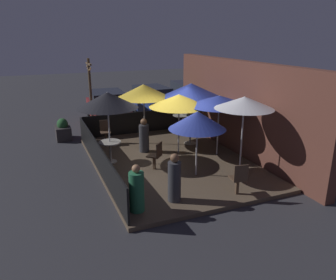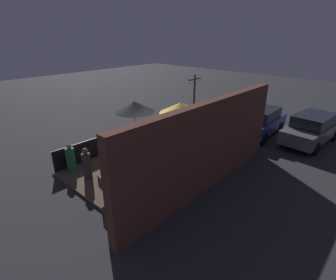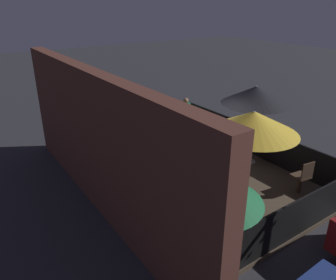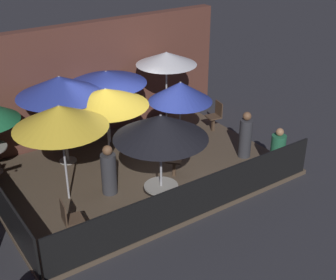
% 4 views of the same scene
% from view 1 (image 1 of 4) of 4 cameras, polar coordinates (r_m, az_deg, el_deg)
% --- Properties ---
extents(ground_plane, '(60.00, 60.00, 0.00)m').
position_cam_1_polar(ground_plane, '(11.66, 0.24, -3.93)').
color(ground_plane, '#2D2D33').
extents(patio_deck, '(7.29, 5.10, 0.12)m').
position_cam_1_polar(patio_deck, '(11.64, 0.24, -3.65)').
color(patio_deck, brown).
rests_on(patio_deck, ground_plane).
extents(building_wall, '(8.89, 0.36, 3.46)m').
position_cam_1_polar(building_wall, '(12.45, 12.19, 5.43)').
color(building_wall, brown).
rests_on(building_wall, ground_plane).
extents(fence_front, '(7.09, 0.05, 0.95)m').
position_cam_1_polar(fence_front, '(10.79, -12.13, -2.81)').
color(fence_front, black).
rests_on(fence_front, patio_deck).
extents(fence_side_left, '(0.05, 4.90, 0.95)m').
position_cam_1_polar(fence_side_left, '(14.70, -5.22, 3.09)').
color(fence_side_left, black).
rests_on(fence_side_left, patio_deck).
extents(patio_umbrella_0, '(1.80, 1.80, 2.01)m').
position_cam_1_polar(patio_umbrella_0, '(14.77, 2.66, 8.25)').
color(patio_umbrella_0, '#B2B2B7').
rests_on(patio_umbrella_0, patio_deck).
extents(patio_umbrella_1, '(2.01, 2.01, 2.43)m').
position_cam_1_polar(patio_umbrella_1, '(10.96, -10.51, 6.83)').
color(patio_umbrella_1, '#B2B2B7').
rests_on(patio_umbrella_1, patio_deck).
extents(patio_umbrella_2, '(2.26, 2.26, 2.43)m').
position_cam_1_polar(patio_umbrella_2, '(12.81, 4.05, 8.68)').
color(patio_umbrella_2, '#B2B2B7').
rests_on(patio_umbrella_2, patio_deck).
extents(patio_umbrella_3, '(2.12, 2.12, 2.39)m').
position_cam_1_polar(patio_umbrella_3, '(12.83, -4.26, 8.49)').
color(patio_umbrella_3, '#B2B2B7').
rests_on(patio_umbrella_3, patio_deck).
extents(patio_umbrella_4, '(1.75, 1.75, 2.05)m').
position_cam_1_polar(patio_umbrella_4, '(9.84, 5.14, 3.45)').
color(patio_umbrella_4, '#B2B2B7').
rests_on(patio_umbrella_4, patio_deck).
extents(patio_umbrella_5, '(1.78, 1.78, 2.47)m').
position_cam_1_polar(patio_umbrella_5, '(10.03, 13.15, 6.32)').
color(patio_umbrella_5, '#B2B2B7').
rests_on(patio_umbrella_5, patio_deck).
extents(patio_umbrella_6, '(2.16, 2.16, 2.20)m').
position_cam_1_polar(patio_umbrella_6, '(11.74, 1.93, 6.88)').
color(patio_umbrella_6, '#B2B2B7').
rests_on(patio_umbrella_6, patio_deck).
extents(patio_umbrella_7, '(2.25, 2.25, 2.18)m').
position_cam_1_polar(patio_umbrella_7, '(11.73, 8.93, 6.80)').
color(patio_umbrella_7, '#B2B2B7').
rests_on(patio_umbrella_7, patio_deck).
extents(dining_table_0, '(0.92, 0.92, 0.73)m').
position_cam_1_polar(dining_table_0, '(15.00, 2.60, 3.89)').
color(dining_table_0, '#9E998E').
rests_on(dining_table_0, patio_deck).
extents(dining_table_1, '(0.76, 0.76, 0.74)m').
position_cam_1_polar(dining_table_1, '(11.37, -10.06, -1.06)').
color(dining_table_1, '#9E998E').
rests_on(dining_table_1, patio_deck).
extents(dining_table_2, '(0.87, 0.87, 0.72)m').
position_cam_1_polar(dining_table_2, '(13.16, 3.90, 1.79)').
color(dining_table_2, '#9E998E').
rests_on(dining_table_2, patio_deck).
extents(patio_chair_0, '(0.46, 0.46, 0.93)m').
position_cam_1_polar(patio_chair_0, '(9.14, 12.23, -6.49)').
color(patio_chair_0, '#4C3828').
rests_on(patio_chair_0, patio_deck).
extents(patio_chair_1, '(0.57, 0.57, 0.93)m').
position_cam_1_polar(patio_chair_1, '(10.60, -2.10, -2.61)').
color(patio_chair_1, '#4C3828').
rests_on(patio_chair_1, patio_deck).
extents(patio_chair_2, '(0.45, 0.45, 0.95)m').
position_cam_1_polar(patio_chair_2, '(13.37, -10.85, 1.54)').
color(patio_chair_2, '#4C3828').
rests_on(patio_chair_2, patio_deck).
extents(patron_0, '(0.46, 0.46, 1.33)m').
position_cam_1_polar(patron_0, '(8.62, 1.12, -6.90)').
color(patron_0, '#333338').
rests_on(patron_0, patio_deck).
extents(patron_1, '(0.50, 0.50, 1.28)m').
position_cam_1_polar(patron_1, '(12.23, -4.19, 0.54)').
color(patron_1, '#333338').
rests_on(patron_1, patio_deck).
extents(patron_2, '(0.42, 0.42, 1.24)m').
position_cam_1_polar(patron_2, '(8.20, -5.49, -8.76)').
color(patron_2, '#236642').
rests_on(patron_2, patio_deck).
extents(planter_box, '(0.88, 0.62, 0.93)m').
position_cam_1_polar(planter_box, '(14.79, -17.81, 1.61)').
color(planter_box, '#332D2D').
rests_on(planter_box, ground_plane).
extents(light_post, '(1.10, 0.12, 3.33)m').
position_cam_1_polar(light_post, '(15.51, -13.36, 8.35)').
color(light_post, brown).
rests_on(light_post, ground_plane).
extents(parked_car_0, '(4.00, 1.95, 1.62)m').
position_cam_1_polar(parked_car_0, '(16.98, -10.48, 5.76)').
color(parked_car_0, maroon).
rests_on(parked_car_0, ground_plane).
extents(parked_car_1, '(4.04, 1.89, 1.62)m').
position_cam_1_polar(parked_car_1, '(18.20, -2.81, 6.84)').
color(parked_car_1, navy).
rests_on(parked_car_1, ground_plane).
extents(parked_car_2, '(4.49, 2.08, 1.62)m').
position_cam_1_polar(parked_car_2, '(19.85, 3.61, 7.77)').
color(parked_car_2, '#5B5B60').
rests_on(parked_car_2, ground_plane).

